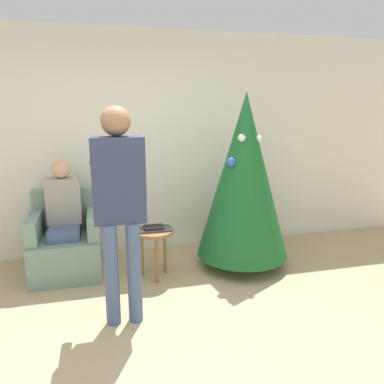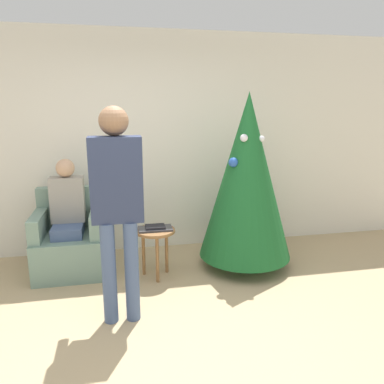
{
  "view_description": "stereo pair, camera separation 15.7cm",
  "coord_description": "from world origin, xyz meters",
  "px_view_note": "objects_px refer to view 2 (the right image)",
  "views": [
    {
      "loc": [
        -0.42,
        -2.42,
        1.82
      ],
      "look_at": [
        0.43,
        0.96,
        1.01
      ],
      "focal_mm": 35.0,
      "sensor_mm": 36.0,
      "label": 1
    },
    {
      "loc": [
        -0.27,
        -2.46,
        1.82
      ],
      "look_at": [
        0.43,
        0.96,
        1.01
      ],
      "focal_mm": 35.0,
      "sensor_mm": 36.0,
      "label": 2
    }
  ],
  "objects_px": {
    "person_standing": "(117,195)",
    "armchair": "(70,242)",
    "person_seated": "(68,211)",
    "christmas_tree": "(247,177)",
    "side_stool": "(155,237)"
  },
  "relations": [
    {
      "from": "person_standing",
      "to": "armchair",
      "type": "bearing_deg",
      "value": 116.02
    },
    {
      "from": "armchair",
      "to": "person_seated",
      "type": "height_order",
      "value": "person_seated"
    },
    {
      "from": "armchair",
      "to": "person_standing",
      "type": "xyz_separation_m",
      "value": [
        0.54,
        -1.11,
        0.77
      ]
    },
    {
      "from": "christmas_tree",
      "to": "person_standing",
      "type": "distance_m",
      "value": 1.62
    },
    {
      "from": "person_standing",
      "to": "side_stool",
      "type": "height_order",
      "value": "person_standing"
    },
    {
      "from": "armchair",
      "to": "side_stool",
      "type": "height_order",
      "value": "armchair"
    },
    {
      "from": "armchair",
      "to": "christmas_tree",
      "type": "bearing_deg",
      "value": -8.81
    },
    {
      "from": "person_seated",
      "to": "side_stool",
      "type": "height_order",
      "value": "person_seated"
    },
    {
      "from": "christmas_tree",
      "to": "side_stool",
      "type": "xyz_separation_m",
      "value": [
        -1.03,
        -0.07,
        -0.61
      ]
    },
    {
      "from": "person_seated",
      "to": "person_standing",
      "type": "height_order",
      "value": "person_standing"
    },
    {
      "from": "person_seated",
      "to": "christmas_tree",
      "type": "bearing_deg",
      "value": -8.15
    },
    {
      "from": "christmas_tree",
      "to": "person_standing",
      "type": "xyz_separation_m",
      "value": [
        -1.41,
        -0.81,
        0.05
      ]
    },
    {
      "from": "christmas_tree",
      "to": "armchair",
      "type": "height_order",
      "value": "christmas_tree"
    },
    {
      "from": "side_stool",
      "to": "person_standing",
      "type": "bearing_deg",
      "value": -117.2
    },
    {
      "from": "armchair",
      "to": "side_stool",
      "type": "bearing_deg",
      "value": -21.97
    }
  ]
}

